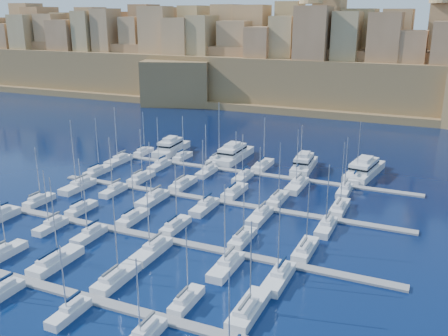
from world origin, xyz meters
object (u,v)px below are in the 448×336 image
at_px(motor_yacht_d, 364,169).
at_px(sailboat_2, 56,261).
at_px(sailboat_4, 186,300).
at_px(motor_yacht_c, 304,164).
at_px(motor_yacht_a, 171,147).
at_px(motor_yacht_b, 233,154).

bearing_deg(motor_yacht_d, sailboat_2, -119.17).
bearing_deg(sailboat_4, motor_yacht_d, 79.16).
distance_m(sailboat_4, motor_yacht_d, 73.23).
distance_m(sailboat_2, motor_yacht_c, 72.64).
bearing_deg(motor_yacht_d, motor_yacht_a, -178.79).
relative_size(motor_yacht_a, motor_yacht_d, 0.85).
distance_m(sailboat_2, motor_yacht_d, 80.63).
bearing_deg(motor_yacht_c, sailboat_2, -109.12).
bearing_deg(motor_yacht_b, motor_yacht_c, -4.03).
bearing_deg(motor_yacht_c, motor_yacht_a, 179.20).
relative_size(sailboat_4, motor_yacht_c, 0.78).
bearing_deg(motor_yacht_c, motor_yacht_b, 175.97).
xyz_separation_m(sailboat_4, motor_yacht_d, (13.77, 71.92, 1.01)).
bearing_deg(motor_yacht_a, sailboat_2, -75.89).
bearing_deg(sailboat_2, motor_yacht_d, 60.83).
bearing_deg(motor_yacht_b, motor_yacht_a, -177.33).
xyz_separation_m(sailboat_2, motor_yacht_c, (23.79, 68.63, 0.96)).
xyz_separation_m(sailboat_2, sailboat_4, (25.53, -1.52, -0.05)).
distance_m(sailboat_4, motor_yacht_a, 82.73).
height_order(sailboat_2, motor_yacht_c, sailboat_2).
relative_size(sailboat_2, motor_yacht_b, 0.84).
relative_size(sailboat_2, motor_yacht_a, 0.93).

